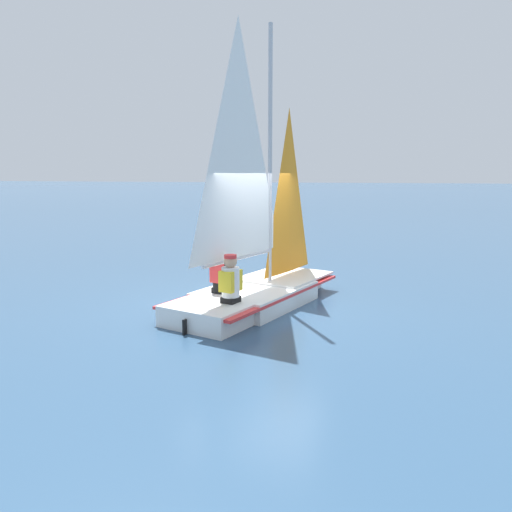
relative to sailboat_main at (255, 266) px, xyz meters
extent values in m
plane|color=#2D4C6B|center=(-0.02, 0.01, -0.76)|extent=(260.00, 260.00, 0.00)
cube|color=white|center=(-0.02, 0.01, -0.58)|extent=(2.56, 2.11, 0.35)
cube|color=white|center=(-1.53, 0.44, -0.58)|extent=(1.13, 1.08, 0.35)
cube|color=white|center=(1.50, -0.43, -0.58)|extent=(1.26, 1.53, 0.35)
cube|color=red|center=(-0.02, 0.01, -0.47)|extent=(4.24, 2.60, 0.05)
cube|color=silver|center=(-1.09, 0.31, -0.39)|extent=(2.14, 1.88, 0.04)
cylinder|color=#B7B7BC|center=(-0.50, 0.14, 2.03)|extent=(0.08, 0.08, 4.87)
cylinder|color=#B7B7BC|center=(0.52, -0.15, 0.24)|extent=(2.06, 0.65, 0.07)
pyramid|color=white|center=(0.52, -0.15, 2.30)|extent=(1.95, 0.60, 4.07)
pyramid|color=orange|center=(-1.23, 0.35, 1.37)|extent=(1.32, 0.42, 3.35)
cube|color=black|center=(2.00, -0.57, -0.64)|extent=(0.09, 0.05, 0.25)
cube|color=black|center=(0.56, -0.49, -0.53)|extent=(0.34, 0.31, 0.45)
cylinder|color=black|center=(0.56, -0.49, -0.06)|extent=(0.37, 0.37, 0.50)
cube|color=red|center=(0.56, -0.49, -0.03)|extent=(0.40, 0.34, 0.35)
sphere|color=#A87A56|center=(0.56, -0.49, 0.29)|extent=(0.22, 0.22, 0.22)
cylinder|color=black|center=(0.56, -0.49, 0.38)|extent=(0.26, 0.26, 0.06)
cube|color=black|center=(1.20, -0.08, -0.53)|extent=(0.34, 0.31, 0.45)
cylinder|color=white|center=(1.20, -0.08, -0.06)|extent=(0.37, 0.37, 0.50)
cube|color=yellow|center=(1.20, -0.08, -0.03)|extent=(0.40, 0.34, 0.35)
sphere|color=tan|center=(1.20, -0.08, 0.29)|extent=(0.22, 0.22, 0.22)
cylinder|color=red|center=(1.20, -0.08, 0.38)|extent=(0.26, 0.26, 0.06)
camera|label=1|loc=(8.89, 2.58, 1.73)|focal=35.00mm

